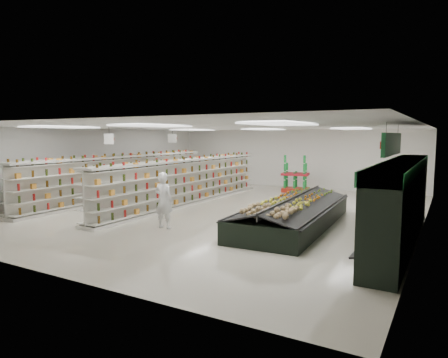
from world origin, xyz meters
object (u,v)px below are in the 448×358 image
Objects in this scene: gondola_left at (123,179)px; gondola_center at (188,183)px; produce_island at (294,212)px; shopper_main at (164,200)px; shopper_background at (174,179)px; soda_endcap at (295,176)px.

gondola_left is 1.04× the size of gondola_center.
shopper_main is at bearing -145.19° from produce_island.
gondola_left reaches higher than produce_island.
shopper_background is at bearing -56.13° from shopper_main.
produce_island is at bearing -17.65° from gondola_center.
gondola_center is 6.24× the size of shopper_main.
soda_endcap is 1.08× the size of shopper_background.
soda_endcap is at bearing -94.84° from shopper_main.
gondola_left is at bearing -35.67° from shopper_main.
soda_endcap is at bearing 43.22° from gondola_left.
produce_island is at bearing -80.51° from shopper_background.
gondola_center reaches higher than shopper_background.
soda_endcap is (2.70, 5.73, -0.04)m from gondola_center.
shopper_main is 7.02m from shopper_background.
gondola_left reaches higher than shopper_main.
gondola_left is 1.77× the size of produce_island.
gondola_left is 6.56m from shopper_main.
produce_island is 3.73× the size of soda_endcap.
shopper_main is (-0.78, -9.75, 0.04)m from soda_endcap.
shopper_main is at bearing -94.56° from soda_endcap.
gondola_left is 6.47× the size of shopper_main.
produce_island is 7.86m from soda_endcap.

